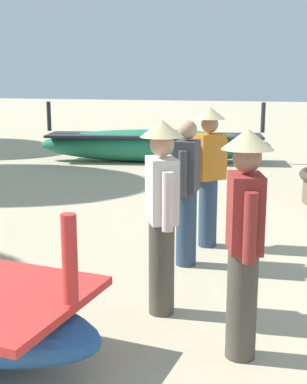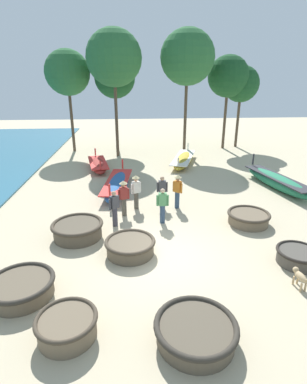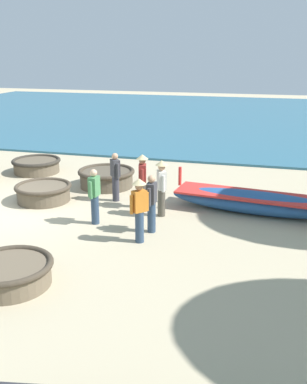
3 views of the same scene
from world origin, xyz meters
TOP-DOWN VIEW (x-y plane):
  - long_boat_red_hull at (7.29, 6.51)m, footprint 2.02×5.62m
  - fisherman_hauling at (1.18, 4.17)m, footprint 0.42×0.39m
  - fisherman_with_hat at (-1.35, 3.48)m, footprint 0.52×0.36m
  - fisherman_standing_right at (0.46, 4.28)m, footprint 0.53×0.22m
  - fisherman_by_coracle at (-0.78, 4.23)m, footprint 0.48×0.36m

SIDE VIEW (x-z plane):
  - long_boat_red_hull at x=7.29m, z-range -0.30..1.12m
  - fisherman_standing_right at x=0.46m, z-range 0.05..1.62m
  - fisherman_hauling at x=1.18m, z-range 0.12..1.79m
  - fisherman_with_hat at x=-1.35m, z-range 0.12..1.79m
  - fisherman_by_coracle at x=-0.78m, z-range 0.12..1.79m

